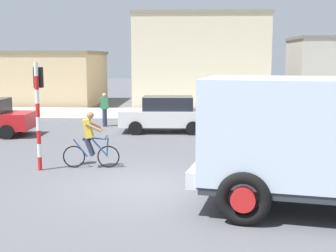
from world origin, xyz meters
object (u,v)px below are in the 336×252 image
Objects in this scene: truck_foreground at (325,136)px; traffic_light_pole at (38,101)px; cyclist at (90,140)px; pedestrian_near_kerb at (105,109)px; car_red_near at (166,114)px.

traffic_light_pole is (-7.35, 3.40, 0.40)m from truck_foreground.
pedestrian_near_kerb is at bearing 97.77° from cyclist.
cyclist is 0.54× the size of traffic_light_pole.
traffic_light_pole is at bearing -92.09° from pedestrian_near_kerb.
cyclist is 1.91m from traffic_light_pole.
pedestrian_near_kerb is (-1.14, 8.33, -0.02)m from cyclist.
traffic_light_pole is 0.79× the size of car_red_near.
truck_foreground reaches higher than car_red_near.
pedestrian_near_kerb is at bearing 153.79° from car_red_near.
cyclist is at bearing -82.23° from pedestrian_near_kerb.
car_red_near is at bearing 110.75° from truck_foreground.
car_red_near is at bearing 74.44° from cyclist.
pedestrian_near_kerb is at bearing 120.29° from truck_foreground.
traffic_light_pole is 8.73m from pedestrian_near_kerb.
cyclist is 0.43× the size of car_red_near.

